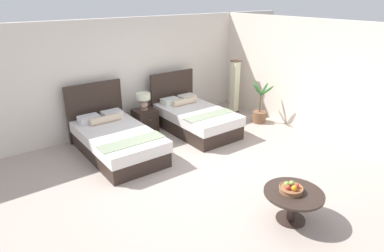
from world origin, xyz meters
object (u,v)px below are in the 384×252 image
bed_near_window (116,140)px  nightstand (145,120)px  bed_near_corner (194,118)px  table_lamp (143,99)px  floor_lamp_corner (235,87)px  fruit_bowl (291,189)px  coffee_table (293,199)px  potted_palm (260,112)px

bed_near_window → nightstand: 1.28m
bed_near_corner → table_lamp: size_ratio=5.25×
bed_near_window → floor_lamp_corner: floor_lamp_corner is taller
bed_near_corner → table_lamp: bearing=142.9°
fruit_bowl → table_lamp: bearing=89.3°
coffee_table → potted_palm: bearing=48.6°
coffee_table → floor_lamp_corner: bearing=55.9°
table_lamp → fruit_bowl: bearing=-90.7°
coffee_table → bed_near_corner: bearing=74.7°
bed_near_corner → nightstand: (-0.95, 0.70, -0.05)m
bed_near_window → potted_palm: 3.71m
coffee_table → potted_palm: 3.95m
table_lamp → bed_near_corner: bearing=-37.1°
nightstand → potted_palm: (2.59, -1.27, -0.00)m
floor_lamp_corner → bed_near_corner: bearing=-166.7°
bed_near_corner → nightstand: bearing=143.6°
floor_lamp_corner → bed_near_window: bearing=-173.9°
coffee_table → floor_lamp_corner: size_ratio=0.59×
bed_near_window → potted_palm: bed_near_window is taller
bed_near_corner → floor_lamp_corner: floor_lamp_corner is taller
coffee_table → fruit_bowl: (-0.03, 0.04, 0.17)m
table_lamp → nightstand: bearing=-90.0°
bed_near_window → coffee_table: bearing=-73.4°
bed_near_window → nightstand: bearing=32.8°
table_lamp → floor_lamp_corner: 2.66m
floor_lamp_corner → table_lamp: bearing=173.2°
nightstand → fruit_bowl: bearing=-90.7°
coffee_table → bed_near_window: bearing=106.6°
nightstand → fruit_bowl: size_ratio=1.56×
nightstand → bed_near_corner: bearing=-36.4°
bed_near_corner → potted_palm: bearing=-19.1°
fruit_bowl → floor_lamp_corner: 4.73m
table_lamp → floor_lamp_corner: floor_lamp_corner is taller
nightstand → floor_lamp_corner: size_ratio=0.37×
bed_near_window → fruit_bowl: size_ratio=6.53×
nightstand → floor_lamp_corner: (2.64, -0.29, 0.44)m
bed_near_corner → potted_palm: (1.64, -0.57, -0.05)m
table_lamp → coffee_table: size_ratio=0.47×
fruit_bowl → bed_near_corner: bearing=74.1°
bed_near_corner → table_lamp: bed_near_corner is taller
fruit_bowl → bed_near_window: bearing=106.3°
nightstand → fruit_bowl: (-0.05, -4.19, 0.26)m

